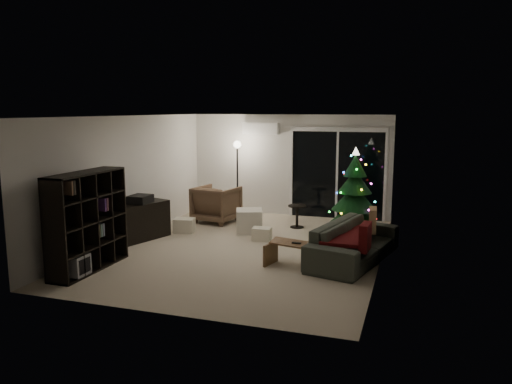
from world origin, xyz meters
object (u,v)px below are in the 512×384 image
sofa (354,242)px  bookshelf (77,221)px  armchair (217,204)px  coffee_table (305,256)px  media_cabinet (141,221)px  christmas_tree (354,192)px

sofa → bookshelf: bearing=127.0°
armchair → coffee_table: (2.73, -2.73, -0.23)m
bookshelf → media_cabinet: bookshelf is taller
media_cabinet → christmas_tree: (4.07, 1.60, 0.55)m
bookshelf → coffee_table: size_ratio=1.29×
coffee_table → christmas_tree: size_ratio=0.68×
christmas_tree → sofa: bearing=-82.6°
coffee_table → christmas_tree: bearing=92.4°
coffee_table → armchair: bearing=149.4°
bookshelf → christmas_tree: 5.42m
armchair → bookshelf: bearing=87.2°
bookshelf → christmas_tree: size_ratio=0.87×
bookshelf → sofa: 4.70m
bookshelf → christmas_tree: bearing=38.8°
sofa → media_cabinet: bearing=102.1°
armchair → sofa: 4.05m
coffee_table → christmas_tree: (0.50, 2.36, 0.73)m
sofa → coffee_table: size_ratio=1.83×
christmas_tree → armchair: bearing=173.5°
media_cabinet → coffee_table: 3.65m
bookshelf → christmas_tree: christmas_tree is taller
sofa → coffee_table: (-0.73, -0.62, -0.14)m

